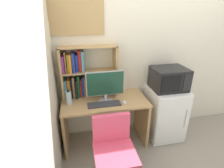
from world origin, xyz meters
TOP-DOWN VIEW (x-y plane):
  - wall_back at (0.40, 0.02)m, footprint 6.40×0.04m
  - wall_left at (-1.62, -1.60)m, footprint 0.04×4.40m
  - desk at (-0.95, -0.30)m, footprint 1.20×0.61m
  - hutch_bookshelf at (-1.25, -0.10)m, footprint 0.78×0.23m
  - monitor at (-0.94, -0.34)m, footprint 0.52×0.18m
  - keyboard at (-0.98, -0.44)m, footprint 0.44×0.14m
  - computer_mouse at (-0.70, -0.45)m, footprint 0.05×0.10m
  - water_bottle at (-1.44, -0.31)m, footprint 0.07×0.07m
  - mini_fridge at (-0.00, -0.31)m, footprint 0.53×0.57m
  - microwave at (-0.00, -0.31)m, footprint 0.49×0.40m
  - desk_chair at (-0.97, -0.99)m, footprint 0.52×0.52m
  - wall_corkboard at (-1.26, -0.01)m, footprint 0.74×0.02m

SIDE VIEW (x-z plane):
  - desk_chair at x=-0.97m, z-range -0.05..0.78m
  - mini_fridge at x=0.00m, z-range 0.00..0.83m
  - desk at x=-0.95m, z-range 0.14..0.88m
  - keyboard at x=-0.98m, z-range 0.73..0.75m
  - computer_mouse at x=-0.70m, z-range 0.73..0.76m
  - water_bottle at x=-1.44m, z-range 0.73..0.93m
  - monitor at x=-0.94m, z-range 0.76..1.19m
  - microwave at x=0.00m, z-range 0.83..1.15m
  - hutch_bookshelf at x=-1.25m, z-range 0.72..1.46m
  - wall_back at x=0.40m, z-range 0.00..2.60m
  - wall_left at x=-1.62m, z-range 0.00..2.60m
  - wall_corkboard at x=-1.26m, z-range 1.60..2.04m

